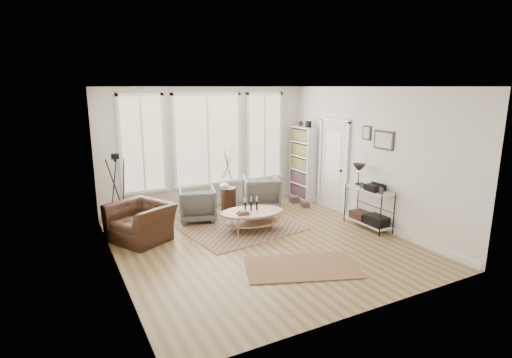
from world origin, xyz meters
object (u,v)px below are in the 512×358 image
low_shelf (368,204)px  accent_chair (141,222)px  armchair_right (261,192)px  side_table (228,180)px  coffee_table (252,215)px  bookcase (303,163)px  armchair_left (197,204)px

low_shelf → accent_chair: (-4.37, 1.50, -0.15)m
low_shelf → armchair_right: 2.63m
armchair_right → accent_chair: bearing=33.7°
side_table → accent_chair: (-2.28, -1.01, -0.37)m
low_shelf → side_table: size_ratio=0.86×
coffee_table → bookcase: bearing=34.2°
accent_chair → bookcase: bearing=74.7°
bookcase → side_table: size_ratio=1.36×
bookcase → coffee_table: bearing=-145.8°
armchair_left → accent_chair: armchair_left is taller
bookcase → low_shelf: (-0.06, -2.52, -0.44)m
armchair_right → accent_chair: size_ratio=0.78×
coffee_table → armchair_left: (-0.76, 1.16, 0.04)m
armchair_left → accent_chair: bearing=39.8°
accent_chair → armchair_left: bearing=86.1°
armchair_right → coffee_table: bearing=74.4°
armchair_left → side_table: size_ratio=0.53×
armchair_left → armchair_right: size_ratio=0.93×
low_shelf → accent_chair: 4.62m
low_shelf → side_table: 3.27m
bookcase → armchair_left: bearing=-172.6°
low_shelf → armchair_left: 3.68m
coffee_table → armchair_right: bearing=54.8°
armchair_right → accent_chair: 3.15m
bookcase → side_table: (-2.14, -0.01, -0.23)m
side_table → accent_chair: 2.52m
coffee_table → side_table: 1.61m
armchair_left → side_table: side_table is taller
coffee_table → armchair_right: armchair_right is taller
low_shelf → armchair_left: (-3.00, 2.12, -0.15)m
low_shelf → coffee_table: 2.44m
side_table → accent_chair: size_ratio=1.37×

